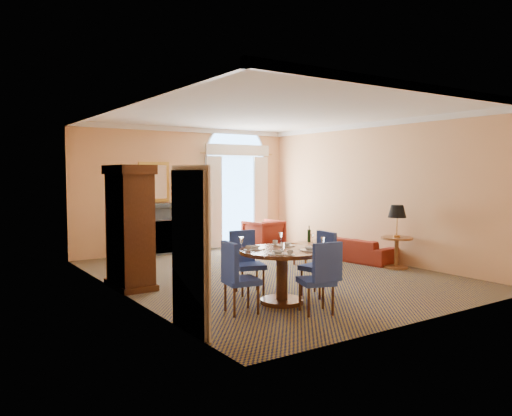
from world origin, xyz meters
TOP-DOWN VIEW (x-y plane):
  - ground at (0.00, 0.00)m, footprint 7.50×7.50m
  - room_envelope at (-0.03, 0.67)m, footprint 6.04×7.52m
  - armoire at (-2.72, 0.44)m, footprint 0.62×1.10m
  - dining_table at (-1.15, -1.93)m, footprint 1.34×1.34m
  - dining_chair_north at (-1.22, -1.01)m, footprint 0.58×0.58m
  - dining_chair_south at (-1.05, -2.74)m, footprint 0.59×0.59m
  - dining_chair_east at (-0.27, -1.85)m, footprint 0.56×0.56m
  - dining_chair_west at (-2.05, -2.03)m, footprint 0.54×0.54m
  - sofa at (2.55, 0.13)m, footprint 0.98×1.91m
  - armchair at (1.70, 2.68)m, footprint 0.94×0.97m
  - coffee_table at (1.46, 0.36)m, footprint 1.04×0.66m
  - side_table at (2.60, -0.99)m, footprint 0.67×0.67m

SIDE VIEW (x-z plane):
  - ground at x=0.00m, z-range 0.00..0.00m
  - sofa at x=2.55m, z-range 0.00..0.53m
  - armchair at x=1.70m, z-range 0.00..0.80m
  - coffee_table at x=1.46m, z-range 0.03..0.89m
  - dining_chair_north at x=-1.22m, z-range 0.07..1.12m
  - dining_chair_south at x=-1.05m, z-range 0.07..1.12m
  - dining_chair_east at x=-0.27m, z-range 0.07..1.12m
  - dining_chair_west at x=-2.05m, z-range 0.07..1.12m
  - dining_table at x=-1.15m, z-range 0.10..1.14m
  - side_table at x=2.60m, z-range 0.18..1.50m
  - armoire at x=-2.72m, z-range -0.04..2.12m
  - room_envelope at x=-0.03m, z-range 0.78..4.23m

